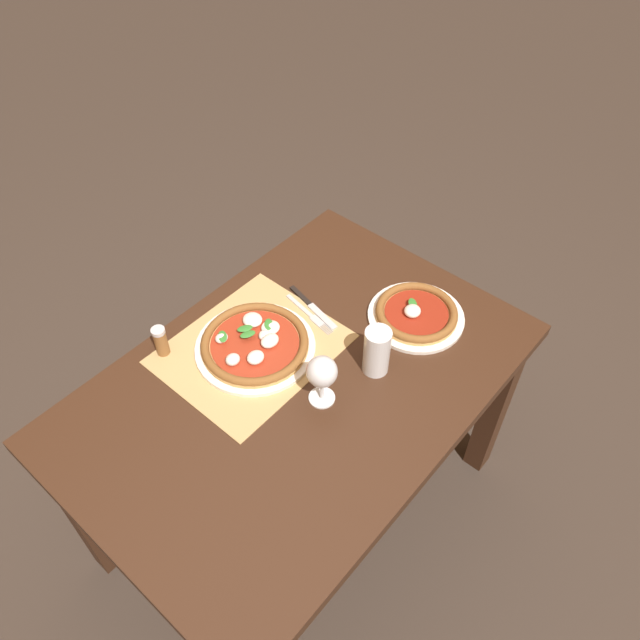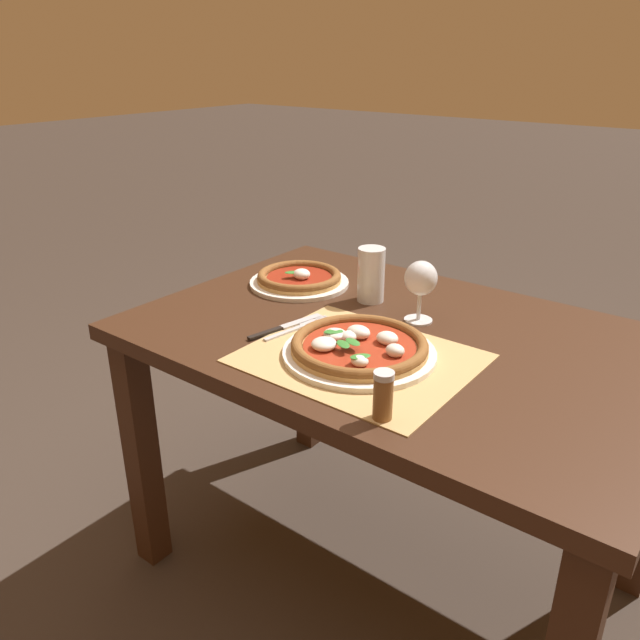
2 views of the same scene
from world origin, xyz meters
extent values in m
plane|color=#382D26|center=(0.00, 0.00, 0.00)|extent=(24.00, 24.00, 0.00)
cube|color=#382114|center=(0.00, 0.00, 0.72)|extent=(1.25, 0.85, 0.04)
cube|color=#382114|center=(-0.56, -0.36, 0.35)|extent=(0.07, 0.07, 0.70)
cube|color=#382114|center=(0.56, -0.36, 0.35)|extent=(0.07, 0.07, 0.70)
cube|color=#382114|center=(-0.56, 0.36, 0.35)|extent=(0.07, 0.07, 0.70)
cube|color=tan|center=(0.01, -0.17, 0.74)|extent=(0.47, 0.40, 0.00)
cylinder|color=silver|center=(0.00, -0.16, 0.75)|extent=(0.34, 0.34, 0.01)
cylinder|color=tan|center=(0.00, -0.16, 0.76)|extent=(0.30, 0.30, 0.01)
torus|color=brown|center=(0.00, -0.16, 0.77)|extent=(0.30, 0.30, 0.02)
cylinder|color=maroon|center=(0.00, -0.16, 0.77)|extent=(0.25, 0.25, 0.00)
ellipsoid|color=silver|center=(0.05, -0.24, 0.78)|extent=(0.04, 0.03, 0.02)
ellipsoid|color=silver|center=(-0.05, -0.22, 0.78)|extent=(0.05, 0.06, 0.03)
ellipsoid|color=silver|center=(0.04, -0.12, 0.78)|extent=(0.05, 0.04, 0.03)
ellipsoid|color=silver|center=(-0.03, -0.15, 0.78)|extent=(0.04, 0.04, 0.02)
ellipsoid|color=silver|center=(0.09, -0.16, 0.78)|extent=(0.04, 0.04, 0.03)
ellipsoid|color=silver|center=(-0.06, -0.16, 0.78)|extent=(0.05, 0.05, 0.02)
ellipsoid|color=silver|center=(-0.03, -0.13, 0.78)|extent=(0.06, 0.04, 0.03)
ellipsoid|color=#337A2D|center=(-0.01, -0.21, 0.79)|extent=(0.05, 0.04, 0.00)
ellipsoid|color=#337A2D|center=(0.05, -0.23, 0.79)|extent=(0.04, 0.05, 0.00)
ellipsoid|color=#337A2D|center=(0.00, -0.19, 0.79)|extent=(0.05, 0.04, 0.00)
ellipsoid|color=#337A2D|center=(-0.06, -0.17, 0.79)|extent=(0.05, 0.05, 0.00)
cylinder|color=silver|center=(-0.39, 0.11, 0.75)|extent=(0.28, 0.28, 0.01)
cylinder|color=tan|center=(-0.39, 0.11, 0.76)|extent=(0.24, 0.24, 0.01)
torus|color=brown|center=(-0.39, 0.11, 0.77)|extent=(0.24, 0.24, 0.02)
cylinder|color=maroon|center=(-0.39, 0.11, 0.76)|extent=(0.19, 0.19, 0.00)
ellipsoid|color=silver|center=(-0.38, 0.10, 0.78)|extent=(0.05, 0.05, 0.03)
ellipsoid|color=#337A2D|center=(-0.40, 0.09, 0.78)|extent=(0.05, 0.05, 0.00)
cylinder|color=silver|center=(0.01, 0.09, 0.74)|extent=(0.07, 0.07, 0.00)
cylinder|color=silver|center=(0.01, 0.09, 0.78)|extent=(0.01, 0.01, 0.06)
ellipsoid|color=silver|center=(0.01, 0.09, 0.85)|extent=(0.08, 0.08, 0.08)
ellipsoid|color=#C17019|center=(0.01, 0.09, 0.84)|extent=(0.07, 0.07, 0.05)
cylinder|color=silver|center=(-0.16, 0.13, 0.81)|extent=(0.07, 0.07, 0.15)
cylinder|color=black|center=(-0.16, 0.13, 0.80)|extent=(0.07, 0.07, 0.12)
cylinder|color=silver|center=(-0.16, 0.13, 0.86)|extent=(0.07, 0.07, 0.02)
cube|color=#B7B7BC|center=(-0.20, -0.18, 0.75)|extent=(0.03, 0.12, 0.00)
cube|color=#B7B7BC|center=(-0.19, -0.10, 0.75)|extent=(0.03, 0.05, 0.00)
cylinder|color=#B7B7BC|center=(-0.17, -0.06, 0.75)|extent=(0.01, 0.04, 0.00)
cylinder|color=#B7B7BC|center=(-0.18, -0.06, 0.75)|extent=(0.01, 0.04, 0.00)
cylinder|color=#B7B7BC|center=(-0.19, -0.06, 0.75)|extent=(0.01, 0.04, 0.00)
cylinder|color=#B7B7BC|center=(-0.19, -0.06, 0.75)|extent=(0.01, 0.04, 0.00)
cube|color=black|center=(-0.24, -0.21, 0.75)|extent=(0.03, 0.10, 0.01)
cube|color=#B7B7BC|center=(-0.21, -0.10, 0.75)|extent=(0.04, 0.12, 0.00)
cylinder|color=brown|center=(0.18, -0.35, 0.78)|extent=(0.04, 0.04, 0.08)
cylinder|color=#BCBCC1|center=(0.18, -0.35, 0.83)|extent=(0.04, 0.04, 0.01)
camera|label=1|loc=(0.73, 0.71, 2.07)|focal=35.00mm
camera|label=2|loc=(0.68, -1.18, 1.36)|focal=35.00mm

